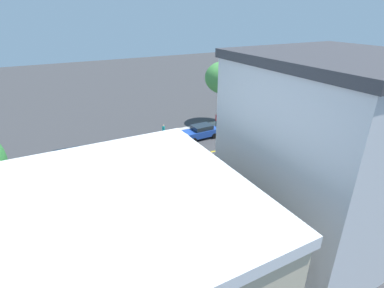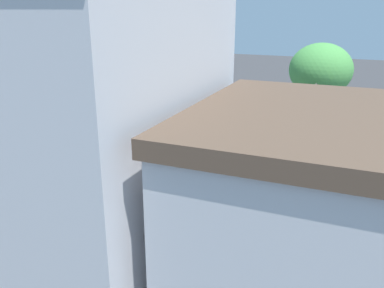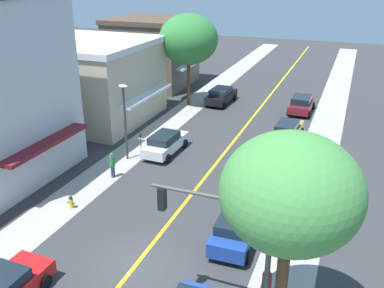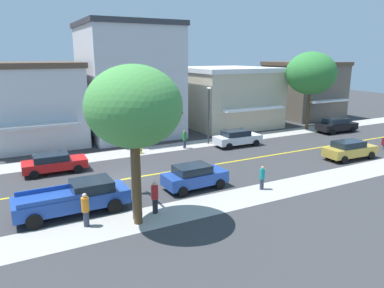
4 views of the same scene
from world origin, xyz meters
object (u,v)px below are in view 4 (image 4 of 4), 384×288
object	(u,v)px
street_lamp	(209,108)
gold_sedan_right_curb	(350,149)
street_tree_left_near	(311,73)
pedestrian_orange_shirt	(85,209)
red_sedan_left_curb	(54,163)
black_sedan_left_curb	(336,125)
blue_pickup_truck	(76,198)
fire_hydrant	(141,149)
pedestrian_teal_shirt	(262,177)
pedestrian_green_shirt	(185,139)
street_tree_right_corner	(134,107)
traffic_light_mast	(123,142)
pedestrian_red_shirt	(155,197)
white_sedan_left_curb	(237,138)
blue_sedan_right_curb	(194,176)
parking_meter	(225,133)

from	to	relation	value
street_lamp	gold_sedan_right_curb	xyz separation A→B (m)	(10.10, 7.70, -2.66)
street_tree_left_near	pedestrian_orange_shirt	distance (m)	31.51
red_sedan_left_curb	gold_sedan_right_curb	bearing A→B (deg)	-18.02
black_sedan_left_curb	blue_pickup_truck	size ratio (longest dim) A/B	0.79
fire_hydrant	blue_pickup_truck	bearing A→B (deg)	-36.35
street_tree_left_near	black_sedan_left_curb	xyz separation A→B (m)	(2.93, 1.48, -5.60)
street_lamp	pedestrian_orange_shirt	xyz separation A→B (m)	(12.20, -14.32, -2.54)
fire_hydrant	pedestrian_teal_shirt	size ratio (longest dim) A/B	0.48
street_lamp	pedestrian_green_shirt	size ratio (longest dim) A/B	3.20
street_lamp	street_tree_right_corner	bearing A→B (deg)	-42.24
traffic_light_mast	black_sedan_left_curb	xyz separation A→B (m)	(-8.96, 27.23, -3.07)
gold_sedan_right_curb	pedestrian_red_shirt	size ratio (longest dim) A/B	2.59
red_sedan_left_curb	pedestrian_teal_shirt	world-z (taller)	pedestrian_teal_shirt
white_sedan_left_curb	red_sedan_left_curb	bearing A→B (deg)	-177.51
blue_sedan_right_curb	blue_pickup_truck	world-z (taller)	blue_pickup_truck
fire_hydrant	pedestrian_teal_shirt	xyz separation A→B (m)	(11.91, 3.93, 0.45)
black_sedan_left_curb	pedestrian_green_shirt	world-z (taller)	pedestrian_green_shirt
black_sedan_left_curb	street_tree_right_corner	bearing A→B (deg)	-155.45
fire_hydrant	street_lamp	xyz separation A→B (m)	(-0.36, 7.14, 3.10)
street_tree_left_near	pedestrian_teal_shirt	size ratio (longest dim) A/B	5.62
red_sedan_left_curb	black_sedan_left_curb	distance (m)	29.93
traffic_light_mast	pedestrian_teal_shirt	xyz separation A→B (m)	(1.14, 8.67, -3.07)
street_lamp	fire_hydrant	bearing A→B (deg)	-87.14
pedestrian_orange_shirt	pedestrian_red_shirt	bearing A→B (deg)	-106.83
white_sedan_left_curb	pedestrian_teal_shirt	xyz separation A→B (m)	(10.13, -5.13, 0.02)
parking_meter	pedestrian_green_shirt	world-z (taller)	pedestrian_green_shirt
white_sedan_left_curb	blue_pickup_truck	size ratio (longest dim) A/B	0.76
fire_hydrant	black_sedan_left_curb	distance (m)	22.56
fire_hydrant	pedestrian_red_shirt	world-z (taller)	pedestrian_red_shirt
parking_meter	street_lamp	distance (m)	3.17
street_tree_left_near	blue_pickup_truck	world-z (taller)	street_tree_left_near
pedestrian_orange_shirt	street_lamp	bearing A→B (deg)	-63.87
fire_hydrant	pedestrian_red_shirt	xyz separation A→B (m)	(12.01, -3.51, 0.59)
gold_sedan_right_curb	blue_pickup_truck	size ratio (longest dim) A/B	0.79
fire_hydrant	parking_meter	world-z (taller)	parking_meter
pedestrian_green_shirt	pedestrian_orange_shirt	bearing A→B (deg)	136.92
traffic_light_mast	pedestrian_teal_shirt	bearing A→B (deg)	-97.51
red_sedan_left_curb	blue_sedan_right_curb	world-z (taller)	blue_sedan_right_curb
black_sedan_left_curb	gold_sedan_right_curb	bearing A→B (deg)	-131.22
pedestrian_orange_shirt	gold_sedan_right_curb	bearing A→B (deg)	-98.85
gold_sedan_right_curb	pedestrian_green_shirt	size ratio (longest dim) A/B	2.75
red_sedan_left_curb	black_sedan_left_curb	world-z (taller)	black_sedan_left_curb
fire_hydrant	blue_sedan_right_curb	world-z (taller)	blue_sedan_right_curb
street_tree_left_near	pedestrian_red_shirt	bearing A→B (deg)	-61.81
street_tree_left_near	traffic_light_mast	world-z (taller)	street_tree_left_near
street_tree_right_corner	blue_pickup_truck	distance (m)	6.39
white_sedan_left_curb	gold_sedan_right_curb	size ratio (longest dim) A/B	0.97
red_sedan_left_curb	street_tree_left_near	bearing A→B (deg)	7.41
street_tree_right_corner	parking_meter	bearing A→B (deg)	133.39
traffic_light_mast	blue_pickup_truck	distance (m)	4.05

